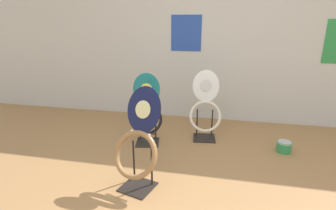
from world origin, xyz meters
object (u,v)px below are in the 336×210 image
paint_can (284,146)px  toilet_seat_display_navy_moon (138,145)px  toilet_seat_display_teal_sax (147,112)px  toilet_seat_display_white_plain (205,109)px

paint_can → toilet_seat_display_navy_moon: bearing=-145.5°
toilet_seat_display_teal_sax → toilet_seat_display_white_plain: size_ratio=1.02×
toilet_seat_display_teal_sax → paint_can: 1.66m
toilet_seat_display_white_plain → toilet_seat_display_navy_moon: bearing=-112.8°
toilet_seat_display_teal_sax → toilet_seat_display_white_plain: bearing=24.3°
toilet_seat_display_teal_sax → paint_can: toilet_seat_display_teal_sax is taller
paint_can → toilet_seat_display_teal_sax: bearing=-176.5°
toilet_seat_display_navy_moon → paint_can: bearing=34.5°
toilet_seat_display_teal_sax → toilet_seat_display_navy_moon: toilet_seat_display_navy_moon is taller
toilet_seat_display_white_plain → paint_can: bearing=-12.5°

